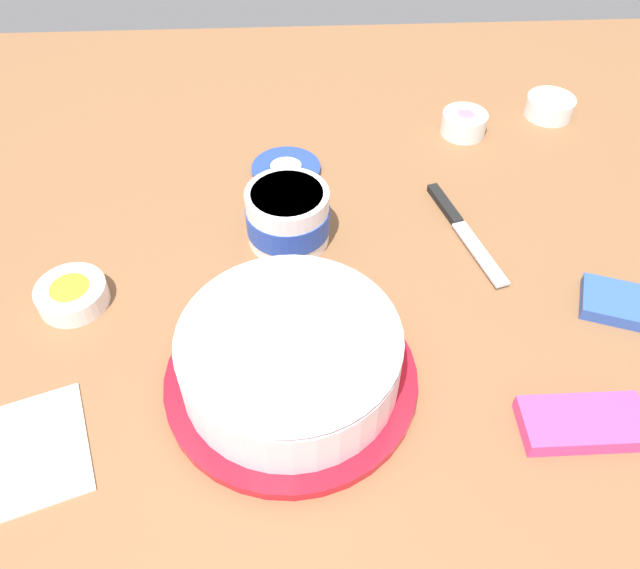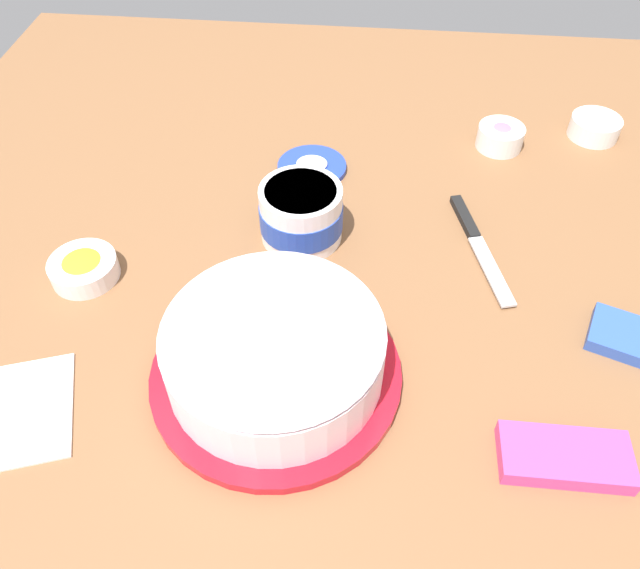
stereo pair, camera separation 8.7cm
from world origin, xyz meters
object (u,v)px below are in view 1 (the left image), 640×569
object	(u,v)px
sprinkle_bowl_pink	(464,122)
candy_box_upper	(631,306)
sprinkle_bowl_rainbow	(550,106)
frosted_cake	(290,358)
candy_box_lower	(583,423)
sprinkle_bowl_orange	(72,294)
spreading_knife	(458,223)
frosting_tub_lid	(286,169)
paper_napkin	(20,454)
frosting_tub	(288,216)

from	to	relation	value
sprinkle_bowl_pink	candy_box_upper	xyz separation A→B (m)	(-0.14, 0.44, -0.01)
sprinkle_bowl_rainbow	sprinkle_bowl_pink	world-z (taller)	sprinkle_bowl_pink
frosted_cake	candy_box_lower	size ratio (longest dim) A/B	2.15
sprinkle_bowl_orange	candy_box_upper	distance (m)	0.77
frosted_cake	spreading_knife	world-z (taller)	frosted_cake
sprinkle_bowl_orange	sprinkle_bowl_rainbow	bearing A→B (deg)	-151.44
sprinkle_bowl_orange	sprinkle_bowl_pink	bearing A→B (deg)	-148.40
frosted_cake	sprinkle_bowl_orange	distance (m)	0.34
frosted_cake	sprinkle_bowl_pink	world-z (taller)	frosted_cake
frosting_tub_lid	sprinkle_bowl_rainbow	xyz separation A→B (m)	(-0.50, -0.15, 0.01)
candy_box_lower	paper_napkin	world-z (taller)	candy_box_lower
frosting_tub	sprinkle_bowl_orange	xyz separation A→B (m)	(0.30, 0.12, -0.03)
sprinkle_bowl_rainbow	candy_box_upper	bearing A→B (deg)	86.50
frosted_cake	paper_napkin	distance (m)	0.33
spreading_knife	sprinkle_bowl_orange	bearing A→B (deg)	12.94
sprinkle_bowl_rainbow	candy_box_upper	world-z (taller)	sprinkle_bowl_rainbow
frosted_cake	frosting_tub	xyz separation A→B (m)	(-0.00, -0.26, -0.00)
spreading_knife	paper_napkin	bearing A→B (deg)	32.15
sprinkle_bowl_pink	sprinkle_bowl_rainbow	bearing A→B (deg)	-163.85
candy_box_lower	spreading_knife	bearing A→B (deg)	-78.01
frosting_tub_lid	candy_box_lower	xyz separation A→B (m)	(-0.34, 0.51, 0.01)
spreading_knife	sprinkle_bowl_orange	distance (m)	0.58
spreading_knife	sprinkle_bowl_rainbow	world-z (taller)	sprinkle_bowl_rainbow
frosted_cake	sprinkle_bowl_pink	size ratio (longest dim) A/B	3.88
candy_box_lower	candy_box_upper	distance (m)	0.22
sprinkle_bowl_orange	candy_box_lower	distance (m)	0.68
spreading_knife	paper_napkin	world-z (taller)	spreading_knife
frosting_tub_lid	sprinkle_bowl_orange	xyz separation A→B (m)	(0.30, 0.28, 0.01)
sprinkle_bowl_pink	candy_box_upper	bearing A→B (deg)	108.21
paper_napkin	frosted_cake	bearing A→B (deg)	-164.40
frosting_tub_lid	sprinkle_bowl_orange	world-z (taller)	sprinkle_bowl_orange
spreading_knife	sprinkle_bowl_rainbow	size ratio (longest dim) A/B	2.62
sprinkle_bowl_rainbow	paper_napkin	bearing A→B (deg)	39.48
spreading_knife	frosting_tub	bearing A→B (deg)	3.02
frosting_tub	sprinkle_bowl_pink	world-z (taller)	frosting_tub
sprinkle_bowl_orange	paper_napkin	xyz separation A→B (m)	(0.01, 0.23, -0.01)
sprinkle_bowl_orange	sprinkle_bowl_pink	world-z (taller)	sprinkle_bowl_pink
frosting_tub_lid	paper_napkin	distance (m)	0.60
frosting_tub_lid	frosting_tub	bearing A→B (deg)	90.70
candy_box_upper	candy_box_lower	bearing A→B (deg)	74.90
spreading_knife	candy_box_upper	size ratio (longest dim) A/B	1.78
sprinkle_bowl_orange	candy_box_lower	xyz separation A→B (m)	(-0.64, 0.23, -0.01)
sprinkle_bowl_pink	candy_box_lower	bearing A→B (deg)	91.58
sprinkle_bowl_orange	candy_box_upper	size ratio (longest dim) A/B	0.74
frosting_tub	spreading_knife	world-z (taller)	frosting_tub
sprinkle_bowl_orange	sprinkle_bowl_rainbow	distance (m)	0.91
candy_box_upper	spreading_knife	bearing A→B (deg)	-21.79
frosted_cake	spreading_knife	xyz separation A→B (m)	(-0.27, -0.28, -0.04)
frosted_cake	frosting_tub_lid	xyz separation A→B (m)	(0.00, -0.43, -0.04)
spreading_knife	candy_box_lower	distance (m)	0.37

